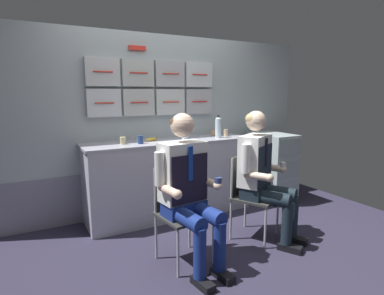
# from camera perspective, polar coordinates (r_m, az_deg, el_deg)

# --- Properties ---
(ground) EXTENTS (4.80, 4.80, 0.04)m
(ground) POSITION_cam_1_polar(r_m,az_deg,el_deg) (3.10, 4.93, -18.77)
(ground) COLOR #2C293C
(galley_bulkhead) EXTENTS (4.20, 0.14, 2.15)m
(galley_bulkhead) POSITION_cam_1_polar(r_m,az_deg,el_deg) (3.96, -5.89, 4.23)
(galley_bulkhead) COLOR #A4B0B3
(galley_bulkhead) RESTS_ON ground
(galley_counter) EXTENTS (2.01, 0.53, 0.91)m
(galley_counter) POSITION_cam_1_polar(r_m,az_deg,el_deg) (3.82, -3.89, -5.47)
(galley_counter) COLOR #B6B5C6
(galley_counter) RESTS_ON ground
(service_trolley) EXTENTS (0.40, 0.65, 0.92)m
(service_trolley) POSITION_cam_1_polar(r_m,az_deg,el_deg) (4.50, 14.20, -2.95)
(service_trolley) COLOR black
(service_trolley) RESTS_ON ground
(folding_chair_left) EXTENTS (0.44, 0.45, 0.83)m
(folding_chair_left) POSITION_cam_1_polar(r_m,az_deg,el_deg) (2.83, -2.54, -9.86)
(folding_chair_left) COLOR #A8AAAF
(folding_chair_left) RESTS_ON ground
(crew_member_left) EXTENTS (0.52, 0.67, 1.30)m
(crew_member_left) POSITION_cam_1_polar(r_m,az_deg,el_deg) (2.64, -0.72, -6.55)
(crew_member_left) COLOR black
(crew_member_left) RESTS_ON ground
(folding_chair_right) EXTENTS (0.54, 0.54, 0.83)m
(folding_chair_right) POSITION_cam_1_polar(r_m,az_deg,el_deg) (3.30, 9.79, -7.10)
(folding_chair_right) COLOR #A8AAAF
(folding_chair_right) RESTS_ON ground
(crew_member_right) EXTENTS (0.61, 0.71, 1.29)m
(crew_member_right) POSITION_cam_1_polar(r_m,az_deg,el_deg) (3.19, 12.50, -4.00)
(crew_member_right) COLOR black
(crew_member_right) RESTS_ON ground
(water_bottle_clear) EXTENTS (0.07, 0.07, 0.28)m
(water_bottle_clear) POSITION_cam_1_polar(r_m,az_deg,el_deg) (3.95, 4.73, 3.69)
(water_bottle_clear) COLOR silver
(water_bottle_clear) RESTS_ON galley_counter
(water_bottle_tall) EXTENTS (0.07, 0.07, 0.28)m
(water_bottle_tall) POSITION_cam_1_polar(r_m,az_deg,el_deg) (3.77, -1.28, 3.43)
(water_bottle_tall) COLOR silver
(water_bottle_tall) RESTS_ON galley_counter
(coffee_cup_spare) EXTENTS (0.06, 0.06, 0.08)m
(coffee_cup_spare) POSITION_cam_1_polar(r_m,az_deg,el_deg) (4.10, 6.11, 2.68)
(coffee_cup_spare) COLOR tan
(coffee_cup_spare) RESTS_ON galley_counter
(paper_cup_tan) EXTENTS (0.06, 0.06, 0.06)m
(paper_cup_tan) POSITION_cam_1_polar(r_m,az_deg,el_deg) (4.14, 3.81, 2.65)
(paper_cup_tan) COLOR tan
(paper_cup_tan) RESTS_ON galley_counter
(coffee_cup_white) EXTENTS (0.06, 0.06, 0.09)m
(coffee_cup_white) POSITION_cam_1_polar(r_m,az_deg,el_deg) (3.51, -9.26, 1.44)
(coffee_cup_white) COLOR navy
(coffee_cup_white) RESTS_ON galley_counter
(paper_cup_blue) EXTENTS (0.06, 0.06, 0.08)m
(paper_cup_blue) POSITION_cam_1_polar(r_m,az_deg,el_deg) (3.51, -12.35, 1.26)
(paper_cup_blue) COLOR tan
(paper_cup_blue) RESTS_ON galley_counter
(snack_banana) EXTENTS (0.17, 0.10, 0.04)m
(snack_banana) POSITION_cam_1_polar(r_m,az_deg,el_deg) (3.70, -7.29, 1.49)
(snack_banana) COLOR yellow
(snack_banana) RESTS_ON galley_counter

